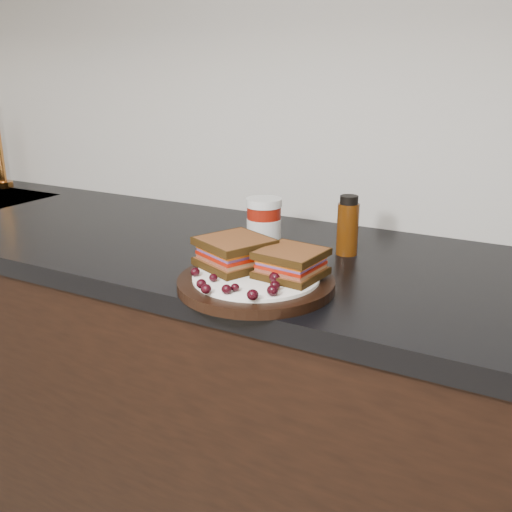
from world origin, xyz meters
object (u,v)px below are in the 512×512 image
(plate, at_px, (256,283))
(condiment_jar, at_px, (264,224))
(sandwich_left, at_px, (235,252))
(oil_bottle, at_px, (348,225))

(plate, height_order, condiment_jar, condiment_jar)
(sandwich_left, xyz_separation_m, condiment_jar, (-0.04, 0.18, 0.01))
(plate, height_order, oil_bottle, oil_bottle)
(oil_bottle, bearing_deg, sandwich_left, -118.64)
(plate, relative_size, sandwich_left, 2.39)
(sandwich_left, xyz_separation_m, oil_bottle, (0.13, 0.24, 0.01))
(plate, distance_m, sandwich_left, 0.08)
(plate, xyz_separation_m, condiment_jar, (-0.10, 0.21, 0.05))
(condiment_jar, xyz_separation_m, oil_bottle, (0.17, 0.06, 0.01))
(sandwich_left, relative_size, oil_bottle, 0.93)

